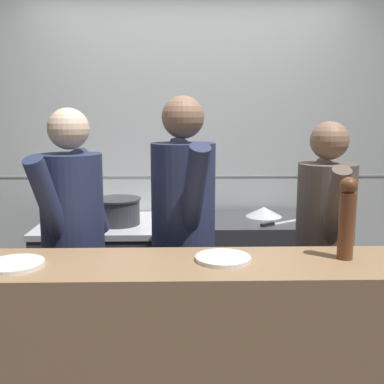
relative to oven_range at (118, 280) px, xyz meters
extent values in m
cube|color=silver|center=(0.54, 0.40, 0.86)|extent=(8.00, 0.06, 2.60)
cube|color=gray|center=(0.54, 0.37, 0.71)|extent=(8.00, 0.00, 0.01)
cube|color=#38383D|center=(0.00, 0.00, -0.02)|extent=(1.05, 0.70, 0.83)
cube|color=#B7BABF|center=(0.00, 0.00, 0.41)|extent=(1.07, 0.71, 0.04)
cube|color=#B7BABF|center=(0.00, -0.33, 0.04)|extent=(0.94, 0.03, 0.10)
cube|color=#38383D|center=(1.07, 0.00, 0.01)|extent=(1.01, 0.65, 0.89)
cube|color=black|center=(1.07, -0.30, -0.39)|extent=(0.99, 0.04, 0.10)
cube|color=#93704C|center=(0.53, -1.28, 0.06)|extent=(2.55, 0.45, 1.00)
cylinder|color=#2D2D33|center=(0.02, -0.05, 0.53)|extent=(0.31, 0.31, 0.18)
cylinder|color=#2D2D33|center=(0.02, -0.05, 0.61)|extent=(0.33, 0.33, 0.01)
cone|color=#B7BABF|center=(1.08, 0.07, 0.49)|extent=(0.27, 0.27, 0.07)
cube|color=#B7BABF|center=(1.19, -0.13, 0.46)|extent=(0.21, 0.15, 0.01)
cube|color=black|center=(1.05, -0.22, 0.47)|extent=(0.11, 0.08, 0.02)
cylinder|color=white|center=(-0.23, -1.31, 0.57)|extent=(0.25, 0.25, 0.02)
cylinder|color=white|center=(0.65, -1.25, 0.57)|extent=(0.24, 0.24, 0.02)
cylinder|color=brown|center=(1.20, -1.24, 0.71)|extent=(0.07, 0.07, 0.30)
sphere|color=brown|center=(1.20, -1.24, 0.89)|extent=(0.08, 0.08, 0.08)
cube|color=black|center=(-0.12, -0.74, -0.05)|extent=(0.33, 0.27, 0.78)
cylinder|color=#262D4C|center=(-0.12, -0.74, 0.67)|extent=(0.43, 0.43, 0.65)
sphere|color=beige|center=(-0.12, -0.74, 1.12)|extent=(0.22, 0.22, 0.22)
cylinder|color=#262D4C|center=(-0.06, -0.55, 0.74)|extent=(0.20, 0.34, 0.54)
cylinder|color=#262D4C|center=(-0.19, -0.93, 0.74)|extent=(0.20, 0.34, 0.54)
cube|color=black|center=(0.48, -0.71, -0.03)|extent=(0.34, 0.26, 0.81)
cylinder|color=#262D4C|center=(0.48, -0.71, 0.71)|extent=(0.43, 0.43, 0.67)
sphere|color=#8C664C|center=(0.48, -0.71, 1.18)|extent=(0.23, 0.23, 0.23)
cylinder|color=#262D4C|center=(0.43, -0.51, 0.79)|extent=(0.19, 0.35, 0.56)
cylinder|color=#262D4C|center=(0.53, -0.91, 0.79)|extent=(0.19, 0.35, 0.56)
cube|color=black|center=(1.29, -0.69, -0.06)|extent=(0.29, 0.20, 0.75)
cylinder|color=brown|center=(1.29, -0.69, 0.62)|extent=(0.36, 0.36, 0.62)
sphere|color=#8C664C|center=(1.29, -0.69, 1.06)|extent=(0.21, 0.21, 0.21)
cylinder|color=brown|center=(1.30, -0.50, 0.69)|extent=(0.13, 0.32, 0.52)
cylinder|color=brown|center=(1.27, -0.88, 0.69)|extent=(0.13, 0.32, 0.52)
camera|label=1|loc=(0.47, -3.14, 1.20)|focal=42.00mm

